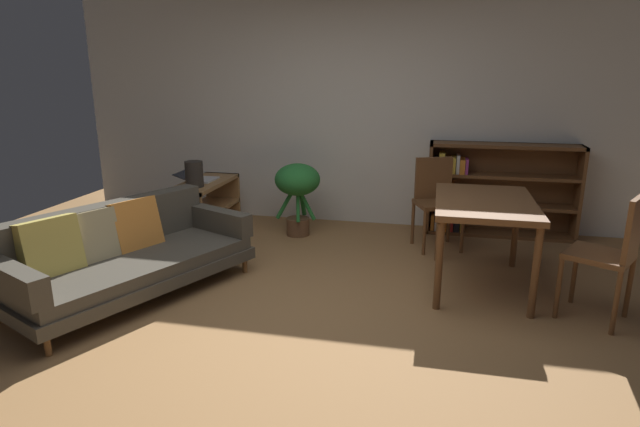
{
  "coord_description": "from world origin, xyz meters",
  "views": [
    {
      "loc": [
        0.94,
        -3.39,
        1.78
      ],
      "look_at": [
        0.02,
        0.71,
        0.62
      ],
      "focal_mm": 29.27,
      "sensor_mm": 36.0,
      "label": 1
    }
  ],
  "objects_px": {
    "open_laptop": "(198,178)",
    "media_console": "(205,208)",
    "dining_chair_far": "(436,197)",
    "bookshelf": "(490,190)",
    "potted_floor_plant": "(298,186)",
    "dining_table": "(484,210)",
    "desk_speaker": "(194,174)",
    "fabric_couch": "(122,253)",
    "dining_chair_near": "(611,251)"
  },
  "relations": [
    {
      "from": "dining_chair_near",
      "to": "dining_chair_far",
      "type": "bearing_deg",
      "value": 130.23
    },
    {
      "from": "fabric_couch",
      "to": "bookshelf",
      "type": "xyz_separation_m",
      "value": [
        3.05,
        2.37,
        0.15
      ]
    },
    {
      "from": "open_laptop",
      "to": "potted_floor_plant",
      "type": "distance_m",
      "value": 1.11
    },
    {
      "from": "desk_speaker",
      "to": "bookshelf",
      "type": "bearing_deg",
      "value": 18.17
    },
    {
      "from": "fabric_couch",
      "to": "dining_chair_near",
      "type": "bearing_deg",
      "value": 5.1
    },
    {
      "from": "dining_chair_near",
      "to": "dining_chair_far",
      "type": "distance_m",
      "value": 1.9
    },
    {
      "from": "media_console",
      "to": "potted_floor_plant",
      "type": "distance_m",
      "value": 1.06
    },
    {
      "from": "open_laptop",
      "to": "dining_chair_far",
      "type": "distance_m",
      "value": 2.59
    },
    {
      "from": "desk_speaker",
      "to": "dining_chair_far",
      "type": "distance_m",
      "value": 2.51
    },
    {
      "from": "dining_table",
      "to": "dining_chair_far",
      "type": "bearing_deg",
      "value": 111.65
    },
    {
      "from": "potted_floor_plant",
      "to": "dining_table",
      "type": "relative_size",
      "value": 0.68
    },
    {
      "from": "open_laptop",
      "to": "potted_floor_plant",
      "type": "height_order",
      "value": "potted_floor_plant"
    },
    {
      "from": "potted_floor_plant",
      "to": "dining_chair_near",
      "type": "distance_m",
      "value": 3.11
    },
    {
      "from": "dining_chair_near",
      "to": "media_console",
      "type": "bearing_deg",
      "value": 160.76
    },
    {
      "from": "dining_chair_near",
      "to": "bookshelf",
      "type": "distance_m",
      "value": 2.14
    },
    {
      "from": "desk_speaker",
      "to": "bookshelf",
      "type": "xyz_separation_m",
      "value": [
        3.05,
        1.0,
        -0.24
      ]
    },
    {
      "from": "dining_table",
      "to": "media_console",
      "type": "bearing_deg",
      "value": 164.07
    },
    {
      "from": "dining_chair_far",
      "to": "bookshelf",
      "type": "bearing_deg",
      "value": 45.65
    },
    {
      "from": "desk_speaker",
      "to": "media_console",
      "type": "bearing_deg",
      "value": 95.45
    },
    {
      "from": "media_console",
      "to": "dining_chair_far",
      "type": "relative_size",
      "value": 1.15
    },
    {
      "from": "potted_floor_plant",
      "to": "dining_chair_near",
      "type": "height_order",
      "value": "dining_chair_near"
    },
    {
      "from": "potted_floor_plant",
      "to": "dining_chair_near",
      "type": "xyz_separation_m",
      "value": [
        2.71,
        -1.51,
        -0.01
      ]
    },
    {
      "from": "fabric_couch",
      "to": "dining_chair_near",
      "type": "height_order",
      "value": "dining_chair_near"
    },
    {
      "from": "potted_floor_plant",
      "to": "dining_table",
      "type": "distance_m",
      "value": 2.14
    },
    {
      "from": "media_console",
      "to": "dining_table",
      "type": "distance_m",
      "value": 3.02
    },
    {
      "from": "desk_speaker",
      "to": "potted_floor_plant",
      "type": "height_order",
      "value": "desk_speaker"
    },
    {
      "from": "dining_table",
      "to": "open_laptop",
      "type": "bearing_deg",
      "value": 163.26
    },
    {
      "from": "media_console",
      "to": "dining_chair_near",
      "type": "bearing_deg",
      "value": -19.24
    },
    {
      "from": "potted_floor_plant",
      "to": "dining_table",
      "type": "height_order",
      "value": "potted_floor_plant"
    },
    {
      "from": "media_console",
      "to": "bookshelf",
      "type": "xyz_separation_m",
      "value": [
        3.07,
        0.74,
        0.2
      ]
    },
    {
      "from": "media_console",
      "to": "dining_chair_near",
      "type": "relative_size",
      "value": 1.11
    },
    {
      "from": "desk_speaker",
      "to": "bookshelf",
      "type": "relative_size",
      "value": 0.17
    },
    {
      "from": "open_laptop",
      "to": "desk_speaker",
      "type": "relative_size",
      "value": 1.56
    },
    {
      "from": "potted_floor_plant",
      "to": "bookshelf",
      "type": "height_order",
      "value": "bookshelf"
    },
    {
      "from": "media_console",
      "to": "desk_speaker",
      "type": "height_order",
      "value": "desk_speaker"
    },
    {
      "from": "open_laptop",
      "to": "media_console",
      "type": "bearing_deg",
      "value": -38.12
    },
    {
      "from": "open_laptop",
      "to": "potted_floor_plant",
      "type": "bearing_deg",
      "value": 7.45
    },
    {
      "from": "open_laptop",
      "to": "dining_table",
      "type": "xyz_separation_m",
      "value": [
        2.97,
        -0.89,
        0.05
      ]
    },
    {
      "from": "dining_table",
      "to": "dining_chair_near",
      "type": "xyz_separation_m",
      "value": [
        0.84,
        -0.48,
        -0.13
      ]
    },
    {
      "from": "fabric_couch",
      "to": "dining_chair_far",
      "type": "bearing_deg",
      "value": 35.8
    },
    {
      "from": "dining_table",
      "to": "dining_chair_far",
      "type": "height_order",
      "value": "dining_chair_far"
    },
    {
      "from": "dining_chair_near",
      "to": "potted_floor_plant",
      "type": "bearing_deg",
      "value": 150.84
    },
    {
      "from": "dining_chair_far",
      "to": "bookshelf",
      "type": "xyz_separation_m",
      "value": [
        0.58,
        0.59,
        -0.03
      ]
    },
    {
      "from": "fabric_couch",
      "to": "open_laptop",
      "type": "relative_size",
      "value": 5.07
    },
    {
      "from": "open_laptop",
      "to": "dining_chair_near",
      "type": "height_order",
      "value": "dining_chair_near"
    },
    {
      "from": "bookshelf",
      "to": "dining_chair_near",
      "type": "bearing_deg",
      "value": -72.34
    },
    {
      "from": "desk_speaker",
      "to": "dining_table",
      "type": "xyz_separation_m",
      "value": [
        2.85,
        -0.57,
        -0.07
      ]
    },
    {
      "from": "open_laptop",
      "to": "bookshelf",
      "type": "bearing_deg",
      "value": 11.99
    },
    {
      "from": "media_console",
      "to": "dining_chair_far",
      "type": "distance_m",
      "value": 2.51
    },
    {
      "from": "fabric_couch",
      "to": "dining_chair_far",
      "type": "relative_size",
      "value": 2.31
    }
  ]
}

